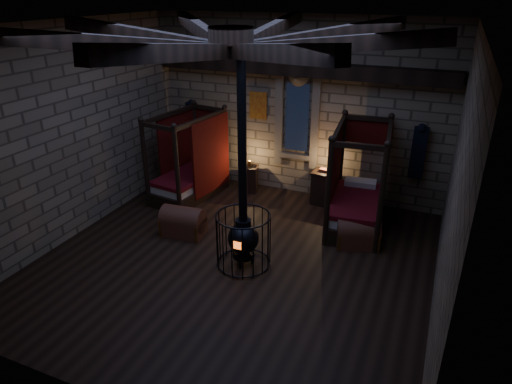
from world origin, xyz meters
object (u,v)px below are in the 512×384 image
at_px(trunk_left, 183,222).
at_px(bed_left, 191,176).
at_px(stove, 243,235).
at_px(trunk_right, 358,234).
at_px(bed_right, 357,201).

bearing_deg(trunk_left, bed_left, 110.02).
relative_size(bed_left, stove, 0.51).
bearing_deg(trunk_right, bed_left, 150.89).
bearing_deg(stove, bed_right, 55.19).
height_order(bed_right, trunk_left, bed_right).
bearing_deg(bed_right, trunk_right, -82.07).
xyz_separation_m(bed_right, stove, (-1.57, -2.40, 0.09)).
xyz_separation_m(bed_left, bed_right, (4.03, 0.09, 0.03)).
relative_size(trunk_left, trunk_right, 0.96).
bearing_deg(trunk_left, trunk_right, 10.30).
height_order(bed_left, trunk_left, bed_left).
bearing_deg(bed_right, trunk_left, -155.89).
xyz_separation_m(bed_right, trunk_left, (-3.19, -1.86, -0.26)).
bearing_deg(trunk_right, bed_right, 85.71).
distance_m(trunk_left, stove, 1.74).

